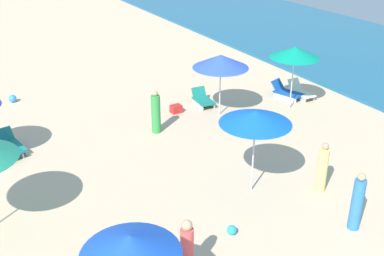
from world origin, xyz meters
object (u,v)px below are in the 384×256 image
Objects in this scene: lounge_chair_2_1 at (10,144)px; lounge_chair_5_0 at (203,100)px; umbrella_3 at (130,245)px; beachgoer_0 at (322,169)px; beachgoer_3 at (156,113)px; lounge_chair_0_1 at (286,92)px; beach_ball_2 at (13,99)px; lounge_chair_0_0 at (300,92)px; umbrella_5 at (221,61)px; lounge_chair_2_0 at (6,149)px; umbrella_0 at (295,52)px; cooler_box_0 at (176,109)px; beachgoer_1 at (357,203)px; umbrella_1 at (256,117)px; beachgoer_2 at (187,249)px; beach_ball_1 at (232,230)px.

lounge_chair_5_0 reaches higher than lounge_chair_2_1.
beachgoer_0 is (-1.98, 7.03, -1.42)m from umbrella_3.
beachgoer_0 is 6.69m from beachgoer_3.
beach_ball_2 is at bearing 134.16° from lounge_chair_0_1.
umbrella_5 reaches higher than lounge_chair_0_0.
lounge_chair_5_0 is (-0.42, 8.26, 0.00)m from lounge_chair_2_0.
lounge_chair_0_0 is 0.93× the size of lounge_chair_2_0.
umbrella_0 reaches higher than cooler_box_0.
umbrella_5 is 1.52× the size of beachgoer_3.
beachgoer_1 is at bearing -137.58° from lounge_chair_0_1.
lounge_chair_0_0 is at bearing 124.78° from umbrella_3.
lounge_chair_0_1 is 8.29m from umbrella_1.
cooler_box_0 is at bearing 168.06° from lounge_chair_0_0.
beach_ball_2 is (-4.91, 1.20, -0.09)m from lounge_chair_2_0.
umbrella_0 is at bearing -81.22° from beachgoer_0.
beachgoer_2 is (-0.89, 1.73, -1.46)m from umbrella_3.
beachgoer_1 reaches higher than cooler_box_0.
lounge_chair_2_0 is (-0.70, -11.97, -0.01)m from lounge_chair_0_1.
beach_ball_1 is (6.59, -1.03, -0.65)m from beachgoer_3.
beachgoer_3 is at bearing -97.25° from umbrella_0.
umbrella_3 reaches higher than beach_ball_2.
beachgoer_0 reaches higher than cooler_box_0.
lounge_chair_2_0 is 11.61m from beachgoer_1.
umbrella_3 is (8.14, -11.72, 1.94)m from lounge_chair_0_0.
umbrella_1 is at bearing -140.93° from lounge_chair_0_0.
beachgoer_1 reaches higher than beachgoer_2.
lounge_chair_2_0 is 5.45m from beachgoer_3.
lounge_chair_0_0 is 0.81× the size of beachgoer_3.
umbrella_3 is at bearing -122.82° from lounge_chair_5_0.
beachgoer_1 is at bearing 91.59° from cooler_box_0.
lounge_chair_2_0 is 6.88m from cooler_box_0.
beachgoer_0 is (6.38, -0.49, -1.52)m from umbrella_5.
lounge_chair_0_1 is at bearing -18.24° from lounge_chair_2_0.
beachgoer_2 is at bearing 117.22° from umbrella_3.
beach_ball_2 is (-4.60, 0.99, -0.06)m from lounge_chair_2_1.
umbrella_0 is 8.00× the size of beach_ball_2.
umbrella_5 is (-0.94, -2.98, -0.16)m from umbrella_0.
lounge_chair_2_1 is 5.32m from beachgoer_3.
lounge_chair_5_0 is 10.40m from beachgoer_2.
cooler_box_0 is (-6.38, 0.83, -2.29)m from umbrella_1.
umbrella_1 reaches higher than lounge_chair_2_1.
beachgoer_1 is 9.32m from cooler_box_0.
lounge_chair_0_1 is 11.99m from lounge_chair_2_0.
beachgoer_2 is 1.99m from beach_ball_1.
umbrella_1 reaches higher than lounge_chair_0_1.
umbrella_0 is 11.51m from lounge_chair_2_1.
umbrella_0 is at bearing -23.55° from lounge_chair_2_0.
beachgoer_0 is (7.59, -0.42, 0.52)m from lounge_chair_5_0.
umbrella_3 is (9.47, 0.61, 1.97)m from lounge_chair_2_1.
umbrella_1 is (5.38, -5.92, 2.19)m from lounge_chair_0_1.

